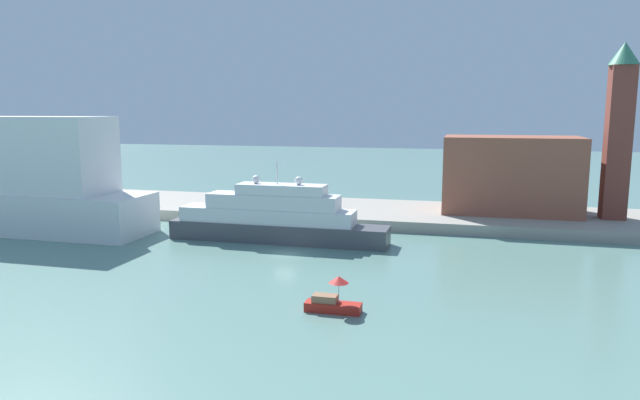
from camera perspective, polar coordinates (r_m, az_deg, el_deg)
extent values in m
plane|color=slate|center=(68.34, -3.51, -5.49)|extent=(400.00, 400.00, 0.00)
cube|color=gray|center=(92.64, 1.47, -1.16)|extent=(110.00, 19.91, 1.58)
cube|color=#4C4C51|center=(75.11, -4.24, -3.22)|extent=(29.11, 4.51, 2.45)
cube|color=white|center=(75.17, -5.31, -1.54)|extent=(23.29, 4.15, 1.89)
cube|color=white|center=(74.56, -4.70, -0.14)|extent=(17.46, 3.79, 1.89)
cube|color=white|center=(73.95, -3.86, 1.06)|extent=(11.64, 3.43, 1.35)
cylinder|color=silver|center=(73.88, -4.31, 2.72)|extent=(0.16, 0.16, 2.94)
sphere|color=white|center=(73.10, -2.14, 1.94)|extent=(1.07, 1.07, 1.07)
sphere|color=white|center=(74.97, -6.41, 2.06)|extent=(1.07, 1.07, 1.07)
cube|color=#B22319|center=(49.49, 1.32, -10.65)|extent=(4.81, 1.50, 0.79)
cube|color=#8C6647|center=(49.42, 0.49, -9.80)|extent=(2.12, 1.20, 0.63)
cylinder|color=#B2B2B2|center=(48.97, 1.88, -9.27)|extent=(0.06, 0.06, 1.78)
cone|color=red|center=(48.61, 1.89, -7.94)|extent=(1.70, 1.70, 0.60)
cube|color=silver|center=(89.10, -17.54, -2.28)|extent=(5.15, 1.64, 0.68)
cube|color=#93513D|center=(91.69, 18.52, 2.42)|extent=(19.92, 11.03, 11.55)
cube|color=brown|center=(91.39, 27.57, 5.03)|extent=(3.19, 3.19, 21.64)
cone|color=#387A5B|center=(91.62, 28.14, 12.79)|extent=(4.15, 4.15, 3.18)
cube|color=silver|center=(94.88, -7.80, -0.25)|extent=(4.08, 1.62, 0.86)
cube|color=#262D33|center=(94.85, -7.92, 0.17)|extent=(2.45, 1.46, 0.54)
cylinder|color=maroon|center=(88.26, -6.57, -0.74)|extent=(0.36, 0.36, 1.41)
sphere|color=tan|center=(88.12, -6.58, -0.21)|extent=(0.24, 0.24, 0.24)
cylinder|color=black|center=(85.18, -2.07, -1.22)|extent=(0.43, 0.43, 0.84)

